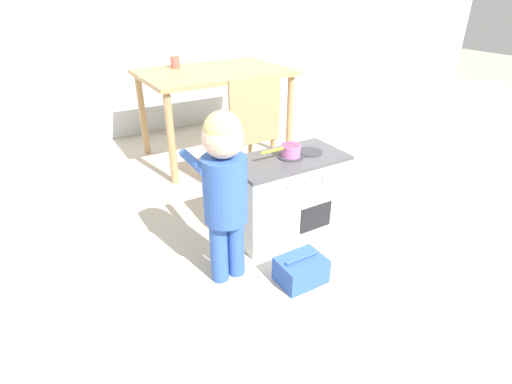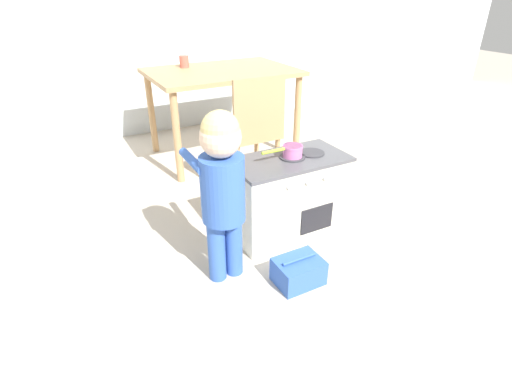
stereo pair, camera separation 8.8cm
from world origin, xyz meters
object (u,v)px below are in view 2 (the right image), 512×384
object	(u,v)px
toy_basket	(298,271)
dining_chair_near	(252,131)
child_figure	(222,180)
dining_table	(222,81)
toy_pot	(292,150)
play_kitchen	(288,195)
cup_on_table	(184,62)

from	to	relation	value
toy_basket	dining_chair_near	distance (m)	1.14
child_figure	dining_table	size ratio (longest dim) A/B	0.75
toy_basket	dining_table	world-z (taller)	dining_table
toy_basket	dining_chair_near	world-z (taller)	dining_chair_near
dining_table	child_figure	bearing A→B (deg)	-113.99
toy_pot	toy_basket	size ratio (longest dim) A/B	1.08
play_kitchen	toy_pot	size ratio (longest dim) A/B	2.64
child_figure	dining_chair_near	xyz separation A→B (m)	(0.58, 0.81, -0.10)
cup_on_table	dining_chair_near	bearing A→B (deg)	-82.33
child_figure	toy_pot	bearing A→B (deg)	22.32
toy_basket	dining_chair_near	size ratio (longest dim) A/B	0.28
toy_pot	dining_chair_near	distance (m)	0.60
toy_basket	cup_on_table	size ratio (longest dim) A/B	2.49
child_figure	cup_on_table	xyz separation A→B (m)	(0.45, 1.77, 0.23)
child_figure	cup_on_table	size ratio (longest dim) A/B	9.35
toy_pot	dining_table	xyz separation A→B (m)	(0.16, 1.32, 0.11)
play_kitchen	toy_basket	xyz separation A→B (m)	(-0.21, -0.45, -0.17)
toy_basket	dining_chair_near	xyz separation A→B (m)	(0.28, 1.04, 0.39)
toy_pot	toy_basket	distance (m)	0.68
play_kitchen	dining_chair_near	world-z (taller)	dining_chair_near
cup_on_table	toy_pot	bearing A→B (deg)	-87.13
dining_chair_near	child_figure	bearing A→B (deg)	-125.64
child_figure	dining_chair_near	size ratio (longest dim) A/B	1.06
play_kitchen	toy_pot	bearing A→B (deg)	2.51
child_figure	toy_basket	world-z (taller)	child_figure
play_kitchen	toy_pot	xyz separation A→B (m)	(0.01, 0.00, 0.29)
toy_pot	cup_on_table	xyz separation A→B (m)	(-0.08, 1.56, 0.26)
play_kitchen	toy_basket	distance (m)	0.53
toy_pot	toy_basket	world-z (taller)	toy_pot
dining_chair_near	cup_on_table	world-z (taller)	dining_chair_near
toy_pot	dining_table	size ratio (longest dim) A/B	0.22
play_kitchen	child_figure	size ratio (longest dim) A/B	0.76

